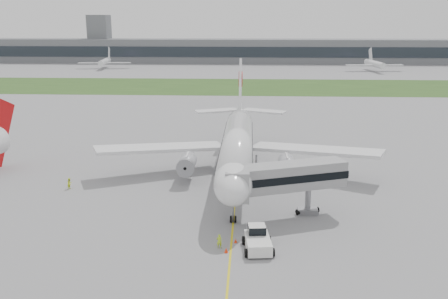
# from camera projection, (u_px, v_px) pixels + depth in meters

# --- Properties ---
(ground) EXTENTS (600.00, 600.00, 0.00)m
(ground) POSITION_uv_depth(u_px,v_px,m) (236.00, 185.00, 79.16)
(ground) COLOR gray
(ground) RESTS_ON ground
(apron_markings) EXTENTS (70.00, 70.00, 0.04)m
(apron_markings) POSITION_uv_depth(u_px,v_px,m) (235.00, 196.00, 74.33)
(apron_markings) COLOR gold
(apron_markings) RESTS_ON ground
(grass_strip) EXTENTS (600.00, 50.00, 0.02)m
(grass_strip) POSITION_uv_depth(u_px,v_px,m) (245.00, 86.00, 195.08)
(grass_strip) COLOR #28491B
(grass_strip) RESTS_ON ground
(terminal_building) EXTENTS (320.00, 22.30, 14.00)m
(terminal_building) POSITION_uv_depth(u_px,v_px,m) (247.00, 51.00, 299.45)
(terminal_building) COLOR slate
(terminal_building) RESTS_ON ground
(control_tower) EXTENTS (12.00, 12.00, 56.00)m
(control_tower) POSITION_uv_depth(u_px,v_px,m) (101.00, 62.00, 307.80)
(control_tower) COLOR slate
(control_tower) RESTS_ON ground
(airliner) EXTENTS (48.13, 53.95, 17.88)m
(airliner) POSITION_uv_depth(u_px,v_px,m) (237.00, 143.00, 82.43)
(airliner) COLOR silver
(airliner) RESTS_ON ground
(pushback_tug) EXTENTS (3.74, 5.15, 2.50)m
(pushback_tug) POSITION_uv_depth(u_px,v_px,m) (258.00, 239.00, 56.97)
(pushback_tug) COLOR white
(pushback_tug) RESTS_ON ground
(jet_bridge) EXTENTS (16.09, 9.91, 7.72)m
(jet_bridge) POSITION_uv_depth(u_px,v_px,m) (281.00, 178.00, 64.17)
(jet_bridge) COLOR #959698
(jet_bridge) RESTS_ON ground
(safety_cone_left) EXTENTS (0.43, 0.43, 0.59)m
(safety_cone_left) POSITION_uv_depth(u_px,v_px,m) (226.00, 250.00, 56.23)
(safety_cone_left) COLOR #F9320D
(safety_cone_left) RESTS_ON ground
(safety_cone_right) EXTENTS (0.37, 0.37, 0.51)m
(safety_cone_right) POSITION_uv_depth(u_px,v_px,m) (236.00, 241.00, 58.73)
(safety_cone_right) COLOR #F9320D
(safety_cone_right) RESTS_ON ground
(ground_crew_near) EXTENTS (0.67, 0.49, 1.69)m
(ground_crew_near) POSITION_uv_depth(u_px,v_px,m) (219.00, 241.00, 57.24)
(ground_crew_near) COLOR #B6E025
(ground_crew_near) RESTS_ON ground
(ground_crew_far) EXTENTS (0.91, 1.03, 1.75)m
(ground_crew_far) POSITION_uv_depth(u_px,v_px,m) (70.00, 184.00, 77.20)
(ground_crew_far) COLOR #E5FD2A
(ground_crew_far) RESTS_ON ground
(distant_aircraft_left) EXTENTS (30.11, 27.28, 10.49)m
(distant_aircraft_left) POSITION_uv_depth(u_px,v_px,m) (105.00, 69.00, 265.60)
(distant_aircraft_left) COLOR silver
(distant_aircraft_left) RESTS_ON ground
(distant_aircraft_right) EXTENTS (30.55, 27.48, 10.91)m
(distant_aircraft_right) POSITION_uv_depth(u_px,v_px,m) (374.00, 71.00, 251.55)
(distant_aircraft_right) COLOR silver
(distant_aircraft_right) RESTS_ON ground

